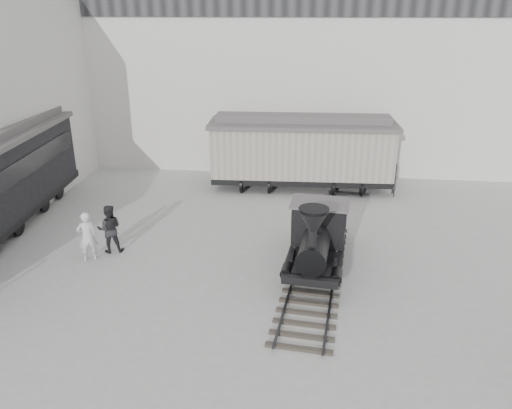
# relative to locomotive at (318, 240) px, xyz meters

# --- Properties ---
(ground) EXTENTS (90.00, 90.00, 0.00)m
(ground) POSITION_rel_locomotive_xyz_m (-1.26, -3.40, -1.08)
(ground) COLOR #9E9E9B
(north_wall) EXTENTS (34.00, 2.51, 11.00)m
(north_wall) POSITION_rel_locomotive_xyz_m (-1.26, 11.59, 4.47)
(north_wall) COLOR silver
(north_wall) RESTS_ON ground
(locomotive) EXTENTS (2.58, 8.42, 2.93)m
(locomotive) POSITION_rel_locomotive_xyz_m (0.00, 0.00, 0.00)
(locomotive) COLOR #2D2924
(locomotive) RESTS_ON ground
(boxcar) EXTENTS (9.08, 3.19, 3.67)m
(boxcar) POSITION_rel_locomotive_xyz_m (-0.84, 8.32, 0.85)
(boxcar) COLOR black
(boxcar) RESTS_ON ground
(visitor_a) EXTENTS (0.80, 0.72, 1.84)m
(visitor_a) POSITION_rel_locomotive_xyz_m (-8.05, -0.36, -0.16)
(visitor_a) COLOR silver
(visitor_a) RESTS_ON ground
(visitor_b) EXTENTS (1.06, 0.93, 1.83)m
(visitor_b) POSITION_rel_locomotive_xyz_m (-7.54, 0.39, -0.17)
(visitor_b) COLOR #262528
(visitor_b) RESTS_ON ground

